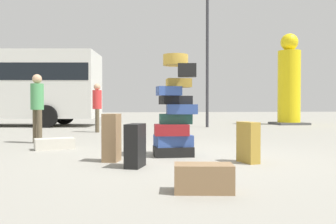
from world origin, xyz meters
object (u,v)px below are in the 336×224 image
suitcase_tan_foreground_near (248,142)px  person_bearded_onlooker (97,103)px  suitcase_black_left_side (135,146)px  lamp_post (207,26)px  suitcase_tower (175,115)px  suitcase_brown_behind_tower (112,138)px  suitcase_cream_right_side (55,144)px  person_tourist_with_camera (37,102)px  yellow_dummy_statue (289,84)px  suitcase_brown_upright_blue (204,178)px

suitcase_tan_foreground_near → person_bearded_onlooker: size_ratio=0.39×
suitcase_black_left_side → suitcase_tan_foreground_near: size_ratio=0.99×
person_bearded_onlooker → lamp_post: (4.28, 2.18, 3.15)m
suitcase_tower → suitcase_tan_foreground_near: 1.40m
suitcase_tan_foreground_near → person_bearded_onlooker: person_bearded_onlooker is taller
suitcase_black_left_side → suitcase_brown_behind_tower: (-0.35, 0.59, 0.07)m
suitcase_cream_right_side → person_tourist_with_camera: person_tourist_with_camera is taller
suitcase_black_left_side → lamp_post: lamp_post is taller
suitcase_tower → yellow_dummy_statue: (6.86, 9.55, 1.14)m
person_bearded_onlooker → person_tourist_with_camera: (-1.20, -3.32, 0.01)m
person_tourist_with_camera → suitcase_brown_behind_tower: bearing=-6.4°
suitcase_tower → lamp_post: bearing=72.1°
suitcase_brown_upright_blue → suitcase_cream_right_side: bearing=127.6°
suitcase_brown_upright_blue → yellow_dummy_statue: (6.99, 12.21, 1.73)m
suitcase_tower → suitcase_brown_upright_blue: (-0.13, -2.65, -0.58)m
suitcase_brown_upright_blue → yellow_dummy_statue: size_ratio=0.14×
yellow_dummy_statue → suitcase_brown_behind_tower: bearing=-128.5°
suitcase_black_left_side → suitcase_brown_behind_tower: suitcase_brown_behind_tower is taller
person_tourist_with_camera → lamp_post: bearing=98.4°
yellow_dummy_statue → person_tourist_with_camera: bearing=-144.4°
suitcase_cream_right_side → yellow_dummy_statue: size_ratio=0.18×
suitcase_tower → suitcase_brown_behind_tower: bearing=-156.9°
suitcase_cream_right_side → suitcase_brown_behind_tower: 2.15m
person_tourist_with_camera → yellow_dummy_statue: yellow_dummy_statue is taller
suitcase_brown_upright_blue → person_tourist_with_camera: bearing=126.9°
suitcase_brown_behind_tower → suitcase_tower: bearing=40.3°
suitcase_brown_upright_blue → person_tourist_with_camera: 5.97m
suitcase_tower → person_tourist_with_camera: 3.87m
suitcase_cream_right_side → person_bearded_onlooker: bearing=64.8°
suitcase_brown_behind_tower → person_tourist_with_camera: size_ratio=0.47×
suitcase_brown_upright_blue → suitcase_brown_behind_tower: suitcase_brown_behind_tower is taller
suitcase_brown_behind_tower → person_bearded_onlooker: size_ratio=0.47×
suitcase_tan_foreground_near → person_bearded_onlooker: bearing=98.0°
person_tourist_with_camera → person_bearded_onlooker: bearing=123.4°
person_bearded_onlooker → person_tourist_with_camera: 3.53m
suitcase_tower → suitcase_cream_right_side: 2.70m
suitcase_brown_behind_tower → lamp_post: (3.70, 8.55, 3.73)m
suitcase_brown_upright_blue → yellow_dummy_statue: bearing=69.4°
suitcase_brown_upright_blue → suitcase_cream_right_side: 4.51m
suitcase_black_left_side → suitcase_tan_foreground_near: (1.76, 0.17, 0.00)m
suitcase_brown_behind_tower → yellow_dummy_statue: bearing=68.7°
person_bearded_onlooker → lamp_post: lamp_post is taller
suitcase_brown_behind_tower → suitcase_cream_right_side: bearing=140.6°
suitcase_brown_behind_tower → person_tourist_with_camera: 3.58m
suitcase_brown_upright_blue → person_bearded_onlooker: bearing=109.4°
suitcase_brown_upright_blue → suitcase_brown_behind_tower: (-0.97, 2.18, 0.23)m
suitcase_brown_behind_tower → yellow_dummy_statue: 12.89m
suitcase_brown_upright_blue → yellow_dummy_statue: 14.17m
suitcase_black_left_side → suitcase_brown_upright_blue: (0.62, -1.59, -0.17)m
suitcase_brown_upright_blue → suitcase_tan_foreground_near: suitcase_tan_foreground_near is taller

